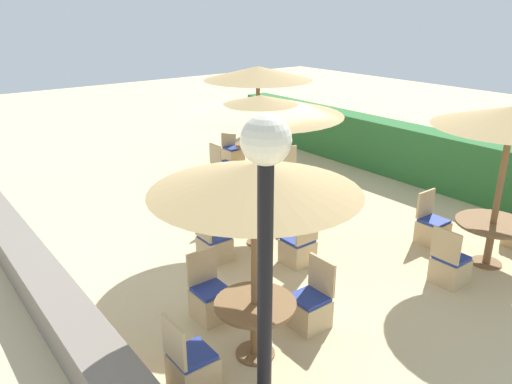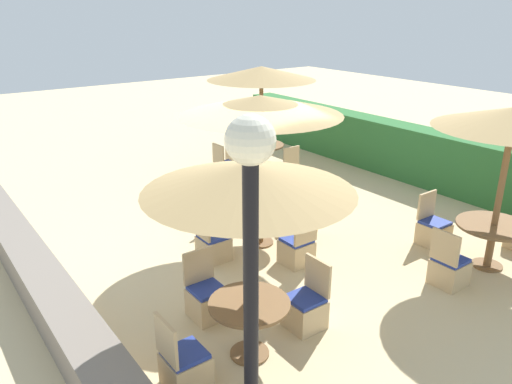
# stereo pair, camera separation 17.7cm
# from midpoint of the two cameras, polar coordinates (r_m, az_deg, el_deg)

# --- Properties ---
(ground_plane) EXTENTS (40.00, 40.00, 0.00)m
(ground_plane) POSITION_cam_midpoint_polar(r_m,az_deg,el_deg) (8.88, -3.66, -6.29)
(ground_plane) COLOR #D1BA8C
(hedge_row) EXTENTS (13.00, 0.70, 1.29)m
(hedge_row) POSITION_cam_midpoint_polar(r_m,az_deg,el_deg) (12.45, 18.24, 3.85)
(hedge_row) COLOR #2D6B33
(hedge_row) RESTS_ON ground_plane
(stone_border) EXTENTS (10.00, 0.56, 0.52)m
(stone_border) POSITION_cam_midpoint_polar(r_m,az_deg,el_deg) (7.70, -23.37, -10.39)
(stone_border) COLOR slate
(stone_border) RESTS_ON ground_plane
(lamp_post) EXTENTS (0.36, 0.36, 3.32)m
(lamp_post) POSITION_cam_midpoint_polar(r_m,az_deg,el_deg) (3.68, -0.33, -6.01)
(lamp_post) COLOR black
(lamp_post) RESTS_ON ground_plane
(parasol_back_right) EXTENTS (2.32, 2.32, 2.62)m
(parasol_back_right) POSITION_cam_midpoint_polar(r_m,az_deg,el_deg) (8.34, 26.72, 7.59)
(parasol_back_right) COLOR brown
(parasol_back_right) RESTS_ON ground_plane
(round_table_back_right) EXTENTS (1.16, 1.16, 0.74)m
(round_table_back_right) POSITION_cam_midpoint_polar(r_m,az_deg,el_deg) (8.87, 24.84, -4.01)
(round_table_back_right) COLOR brown
(round_table_back_right) RESTS_ON ground_plane
(patio_chair_back_right_west) EXTENTS (0.46, 0.46, 0.93)m
(patio_chair_back_right_west) POSITION_cam_midpoint_polar(r_m,az_deg,el_deg) (9.43, 18.97, -4.01)
(patio_chair_back_right_west) COLOR tan
(patio_chair_back_right_west) RESTS_ON ground_plane
(patio_chair_back_right_south) EXTENTS (0.46, 0.46, 0.93)m
(patio_chair_back_right_south) POSITION_cam_midpoint_polar(r_m,az_deg,el_deg) (8.19, 20.67, -8.05)
(patio_chair_back_right_south) COLOR tan
(patio_chair_back_right_south) RESTS_ON ground_plane
(parasol_center) EXTENTS (2.72, 2.72, 2.64)m
(parasol_center) POSITION_cam_midpoint_polar(r_m,az_deg,el_deg) (8.22, -0.09, 9.82)
(parasol_center) COLOR brown
(parasol_center) RESTS_ON ground_plane
(round_table_center) EXTENTS (0.98, 0.98, 0.74)m
(round_table_center) POSITION_cam_midpoint_polar(r_m,az_deg,el_deg) (8.77, -0.08, -2.50)
(round_table_center) COLOR brown
(round_table_center) RESTS_ON ground_plane
(patio_chair_center_east) EXTENTS (0.46, 0.46, 0.93)m
(patio_chair_center_east) POSITION_cam_midpoint_polar(r_m,az_deg,el_deg) (8.24, 4.24, -6.49)
(patio_chair_center_east) COLOR tan
(patio_chair_center_east) RESTS_ON ground_plane
(patio_chair_center_west) EXTENTS (0.46, 0.46, 0.93)m
(patio_chair_center_west) POSITION_cam_midpoint_polar(r_m,az_deg,el_deg) (9.62, -3.45, -2.36)
(patio_chair_center_west) COLOR tan
(patio_chair_center_west) RESTS_ON ground_plane
(patio_chair_center_north) EXTENTS (0.46, 0.46, 0.93)m
(patio_chair_center_north) POSITION_cam_midpoint_polar(r_m,az_deg,el_deg) (9.41, 4.62, -2.94)
(patio_chair_center_north) COLOR tan
(patio_chair_center_north) RESTS_ON ground_plane
(patio_chair_center_south) EXTENTS (0.46, 0.46, 0.93)m
(patio_chair_center_south) POSITION_cam_midpoint_polar(r_m,az_deg,el_deg) (8.35, -5.46, -6.14)
(patio_chair_center_south) COLOR tan
(patio_chair_center_south) RESTS_ON ground_plane
(parasol_front_right) EXTENTS (2.33, 2.33, 2.44)m
(parasol_front_right) POSITION_cam_midpoint_polar(r_m,az_deg,el_deg) (5.31, -1.05, 1.51)
(parasol_front_right) COLOR brown
(parasol_front_right) RESTS_ON ground_plane
(round_table_front_right) EXTENTS (0.97, 0.97, 0.74)m
(round_table_front_right) POSITION_cam_midpoint_polar(r_m,az_deg,el_deg) (6.08, -0.95, -13.90)
(round_table_front_right) COLOR brown
(round_table_front_right) RESTS_ON ground_plane
(patio_chair_front_right_west) EXTENTS (0.46, 0.46, 0.93)m
(patio_chair_front_right_west) POSITION_cam_midpoint_polar(r_m,az_deg,el_deg) (6.94, -5.96, -12.14)
(patio_chair_front_right_west) COLOR tan
(patio_chair_front_right_west) RESTS_ON ground_plane
(patio_chair_front_right_south) EXTENTS (0.46, 0.46, 0.93)m
(patio_chair_front_right_south) POSITION_cam_midpoint_polar(r_m,az_deg,el_deg) (5.87, -8.29, -19.24)
(patio_chair_front_right_south) COLOR tan
(patio_chair_front_right_south) RESTS_ON ground_plane
(patio_chair_front_right_north) EXTENTS (0.46, 0.46, 0.93)m
(patio_chair_front_right_north) POSITION_cam_midpoint_polar(r_m,az_deg,el_deg) (6.77, 5.41, -13.08)
(patio_chair_front_right_north) COLOR tan
(patio_chair_front_right_north) RESTS_ON ground_plane
(parasol_back_left) EXTENTS (2.62, 2.62, 2.65)m
(parasol_back_left) POSITION_cam_midpoint_polar(r_m,az_deg,el_deg) (12.23, -0.20, 13.38)
(parasol_back_left) COLOR brown
(parasol_back_left) RESTS_ON ground_plane
(round_table_back_left) EXTENTS (1.14, 1.14, 0.74)m
(round_table_back_left) POSITION_cam_midpoint_polar(r_m,az_deg,el_deg) (12.60, -0.19, 4.85)
(round_table_back_left) COLOR brown
(round_table_back_left) RESTS_ON ground_plane
(patio_chair_back_left_east) EXTENTS (0.46, 0.46, 0.93)m
(patio_chair_back_left_east) POSITION_cam_midpoint_polar(r_m,az_deg,el_deg) (11.96, 2.67, 2.30)
(patio_chair_back_left_east) COLOR tan
(patio_chair_back_left_east) RESTS_ON ground_plane
(patio_chair_back_left_west) EXTENTS (0.46, 0.46, 0.93)m
(patio_chair_back_left_west) POSITION_cam_midpoint_polar(r_m,az_deg,el_deg) (13.48, -3.03, 4.41)
(patio_chair_back_left_west) COLOR tan
(patio_chair_back_left_west) RESTS_ON ground_plane
(patio_chair_back_left_south) EXTENTS (0.46, 0.46, 0.93)m
(patio_chair_back_left_south) POSITION_cam_midpoint_polar(r_m,az_deg,el_deg) (12.10, -4.26, 2.48)
(patio_chair_back_left_south) COLOR tan
(patio_chair_back_left_south) RESTS_ON ground_plane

